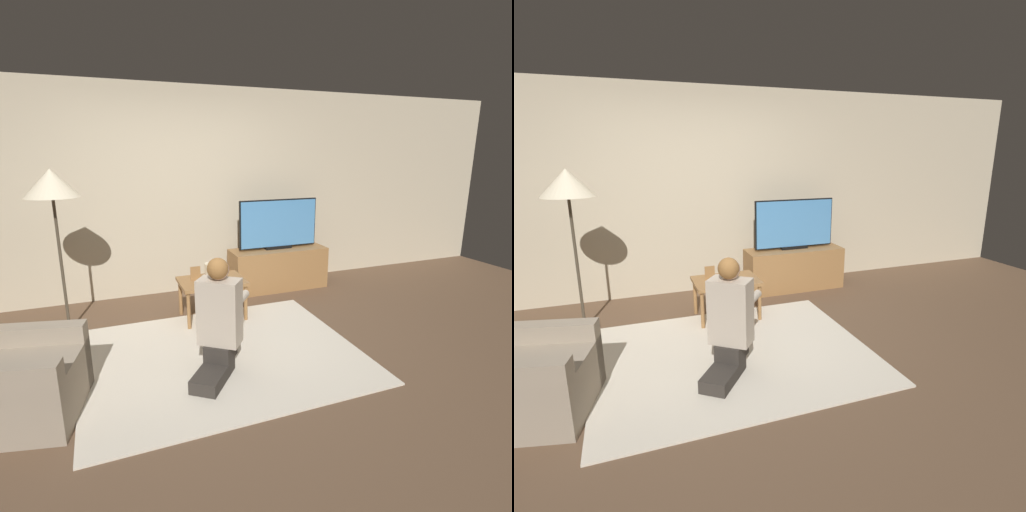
# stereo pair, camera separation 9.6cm
# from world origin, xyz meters

# --- Properties ---
(ground_plane) EXTENTS (10.00, 10.00, 0.00)m
(ground_plane) POSITION_xyz_m (0.00, 0.00, 0.00)
(ground_plane) COLOR brown
(wall_back) EXTENTS (10.00, 0.06, 2.60)m
(wall_back) POSITION_xyz_m (0.00, 1.93, 1.30)
(wall_back) COLOR beige
(wall_back) RESTS_ON ground_plane
(rug) EXTENTS (2.43, 1.99, 0.02)m
(rug) POSITION_xyz_m (0.00, 0.00, 0.01)
(rug) COLOR beige
(rug) RESTS_ON ground_plane
(tv_stand) EXTENTS (1.30, 0.44, 0.55)m
(tv_stand) POSITION_xyz_m (1.25, 1.53, 0.27)
(tv_stand) COLOR olive
(tv_stand) RESTS_ON ground_plane
(tv) EXTENTS (1.09, 0.08, 0.66)m
(tv) POSITION_xyz_m (1.25, 1.54, 0.88)
(tv) COLOR black
(tv) RESTS_ON tv_stand
(coffee_table) EXTENTS (0.71, 0.52, 0.45)m
(coffee_table) POSITION_xyz_m (0.15, 0.87, 0.39)
(coffee_table) COLOR olive
(coffee_table) RESTS_ON ground_plane
(floor_lamp) EXTENTS (0.51, 0.51, 1.65)m
(floor_lamp) POSITION_xyz_m (-1.34, 1.09, 1.46)
(floor_lamp) COLOR #4C4233
(floor_lamp) RESTS_ON ground_plane
(armchair) EXTENTS (0.95, 0.89, 0.89)m
(armchair) POSITION_xyz_m (-1.61, -0.30, 0.29)
(armchair) COLOR gray
(armchair) RESTS_ON ground_plane
(person_kneeling) EXTENTS (0.69, 0.80, 0.99)m
(person_kneeling) POSITION_xyz_m (-0.10, -0.27, 0.48)
(person_kneeling) COLOR #332D28
(person_kneeling) RESTS_ON rug
(picture_frame) EXTENTS (0.11, 0.01, 0.15)m
(picture_frame) POSITION_xyz_m (-0.02, 0.94, 0.52)
(picture_frame) COLOR olive
(picture_frame) RESTS_ON coffee_table
(table_lamp) EXTENTS (0.18, 0.18, 0.17)m
(table_lamp) POSITION_xyz_m (0.18, 0.93, 0.55)
(table_lamp) COLOR #4C3823
(table_lamp) RESTS_ON coffee_table
(remote) EXTENTS (0.04, 0.15, 0.02)m
(remote) POSITION_xyz_m (0.08, 0.76, 0.45)
(remote) COLOR black
(remote) RESTS_ON coffee_table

